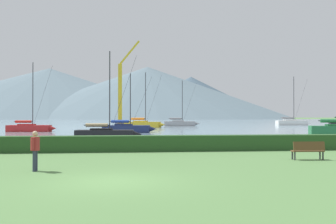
% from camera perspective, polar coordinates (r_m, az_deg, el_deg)
% --- Properties ---
extents(ground_plane, '(1000.00, 1000.00, 0.00)m').
position_cam_1_polar(ground_plane, '(13.26, -8.12, -10.42)').
color(ground_plane, '#517A42').
extents(harbor_water, '(320.00, 246.00, 0.00)m').
position_cam_1_polar(harbor_water, '(150.08, -6.22, -1.48)').
color(harbor_water, gray).
rests_on(harbor_water, ground_plane).
extents(hedge_line, '(80.00, 1.20, 1.00)m').
position_cam_1_polar(hedge_line, '(24.13, -7.17, -4.79)').
color(hedge_line, '#284C23').
rests_on(hedge_line, ground_plane).
extents(sailboat_slip_3, '(8.08, 3.18, 10.29)m').
position_cam_1_polar(sailboat_slip_3, '(84.61, 1.87, -1.70)').
color(sailboat_slip_3, '#9E9EA3').
rests_on(sailboat_slip_3, harbor_water).
extents(sailboat_slip_4, '(7.04, 2.63, 10.04)m').
position_cam_1_polar(sailboat_slip_4, '(57.69, -20.29, -2.24)').
color(sailboat_slip_4, red).
rests_on(sailboat_slip_4, harbor_water).
extents(sailboat_slip_5, '(8.23, 4.46, 10.93)m').
position_cam_1_polar(sailboat_slip_5, '(74.46, -3.81, -1.83)').
color(sailboat_slip_5, gold).
rests_on(sailboat_slip_5, harbor_water).
extents(sailboat_slip_7, '(7.41, 2.97, 8.07)m').
position_cam_1_polar(sailboat_slip_7, '(51.43, -6.25, -2.47)').
color(sailboat_slip_7, navy).
rests_on(sailboat_slip_7, harbor_water).
extents(sailboat_slip_8, '(6.56, 2.25, 8.68)m').
position_cam_1_polar(sailboat_slip_8, '(37.50, -9.47, -3.23)').
color(sailboat_slip_8, black).
rests_on(sailboat_slip_8, harbor_water).
extents(sailboat_slip_9, '(8.58, 2.94, 12.04)m').
position_cam_1_polar(sailboat_slip_9, '(97.75, 18.33, -1.49)').
color(sailboat_slip_9, white).
rests_on(sailboat_slip_9, harbor_water).
extents(park_bench_near_path, '(1.66, 0.55, 0.95)m').
position_cam_1_polar(park_bench_near_path, '(20.68, 20.54, -5.37)').
color(park_bench_near_path, brown).
rests_on(park_bench_near_path, ground_plane).
extents(person_seated_viewer, '(0.36, 0.57, 1.65)m').
position_cam_1_polar(person_seated_viewer, '(16.31, -19.56, -5.10)').
color(person_seated_viewer, '#2D3347').
rests_on(person_seated_viewer, ground_plane).
extents(dock_crane, '(5.07, 2.00, 18.05)m').
position_cam_1_polar(dock_crane, '(78.31, -7.21, 1.94)').
color(dock_crane, '#333338').
rests_on(dock_crane, ground_plane).
extents(distant_hill_west_ridge, '(185.81, 185.81, 47.44)m').
position_cam_1_polar(distant_hill_west_ridge, '(431.07, 3.52, 2.24)').
color(distant_hill_west_ridge, '#425666').
rests_on(distant_hill_west_ridge, ground_plane).
extents(distant_hill_central_peak, '(271.63, 271.63, 50.00)m').
position_cam_1_polar(distant_hill_central_peak, '(363.53, -3.13, 2.97)').
color(distant_hill_central_peak, slate).
rests_on(distant_hill_central_peak, ground_plane).
extents(distant_hill_east_ridge, '(327.93, 327.93, 52.82)m').
position_cam_1_polar(distant_hill_east_ridge, '(416.03, -17.60, 2.74)').
color(distant_hill_east_ridge, slate).
rests_on(distant_hill_east_ridge, ground_plane).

